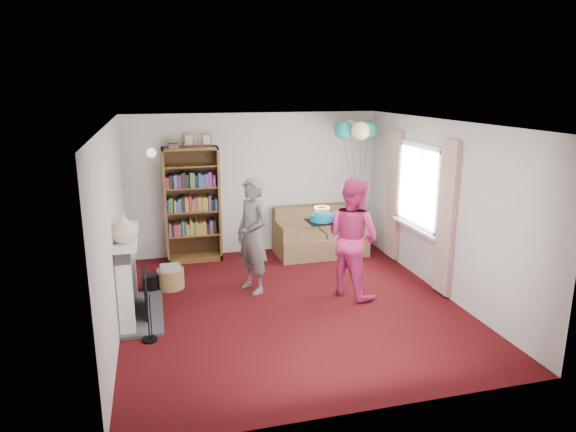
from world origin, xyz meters
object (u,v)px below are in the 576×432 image
object	(u,v)px
sofa	(319,236)
person_striped	(253,236)
bookcase	(192,205)
birthday_cake	(322,217)
person_magenta	(353,237)

from	to	relation	value
sofa	person_striped	size ratio (longest dim) A/B	0.93
bookcase	birthday_cake	size ratio (longest dim) A/B	5.46
sofa	birthday_cake	size ratio (longest dim) A/B	3.97
bookcase	person_magenta	xyz separation A→B (m)	(2.09, -2.15, -0.10)
bookcase	sofa	world-z (taller)	bookcase
bookcase	person_striped	bearing A→B (deg)	-66.35
sofa	person_magenta	world-z (taller)	person_magenta
sofa	person_magenta	bearing A→B (deg)	-94.74
person_magenta	birthday_cake	distance (m)	0.52
person_striped	birthday_cake	size ratio (longest dim) A/B	4.27
sofa	person_striped	world-z (taller)	person_striped
sofa	bookcase	bearing A→B (deg)	173.19
bookcase	birthday_cake	xyz separation A→B (m)	(1.68, -1.96, 0.17)
sofa	person_magenta	distance (m)	2.00
bookcase	birthday_cake	distance (m)	2.59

